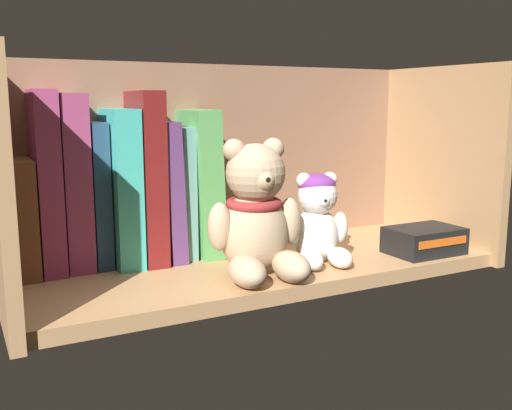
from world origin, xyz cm
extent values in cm
cube|color=tan|center=(0.00, 0.00, 1.00)|extent=(66.67, 25.09, 2.00)
cube|color=#875F47|center=(0.00, 13.15, 15.27)|extent=(69.07, 1.20, 30.55)
cube|color=tan|center=(34.14, 0.00, 15.27)|extent=(1.60, 27.49, 30.55)
cube|color=brown|center=(-30.55, 9.57, 9.77)|extent=(2.56, 11.35, 15.54)
cube|color=#973966|center=(-27.51, 9.57, 14.20)|extent=(3.03, 10.63, 24.40)
cube|color=#953B66|center=(-23.99, 9.57, 13.96)|extent=(3.52, 9.75, 23.93)
cube|color=navy|center=(-20.85, 9.57, 12.06)|extent=(2.26, 9.11, 20.12)
cube|color=#3BB4A6|center=(-17.69, 9.57, 12.94)|extent=(3.56, 13.30, 21.89)
cube|color=maroon|center=(-14.10, 9.57, 14.15)|extent=(3.14, 13.60, 24.30)
cube|color=#583569|center=(-11.12, 9.57, 12.04)|extent=(2.99, 12.74, 20.14)
cube|color=#60968F|center=(-8.75, 9.57, 11.63)|extent=(1.94, 10.73, 19.25)
cube|color=#549F52|center=(-5.74, 9.57, 12.84)|extent=(4.32, 12.91, 21.79)
ellipsoid|color=tan|center=(-3.35, -4.64, 7.51)|extent=(9.38, 8.60, 11.03)
sphere|color=tan|center=(-3.41, -5.19, 15.63)|extent=(7.84, 7.84, 7.84)
sphere|color=tan|center=(-6.09, -4.37, 18.69)|extent=(2.94, 2.94, 2.94)
sphere|color=tan|center=(-0.62, -4.91, 18.69)|extent=(2.94, 2.94, 2.94)
sphere|color=tan|center=(-3.68, -7.96, 15.16)|extent=(2.94, 2.94, 2.94)
sphere|color=black|center=(-3.78, -8.98, 15.24)|extent=(1.03, 1.03, 1.03)
ellipsoid|color=tan|center=(-6.88, -9.56, 3.96)|extent=(5.11, 7.75, 3.92)
ellipsoid|color=tan|center=(-0.85, -10.15, 3.96)|extent=(5.11, 7.75, 3.92)
ellipsoid|color=tan|center=(-8.35, -4.70, 8.89)|extent=(3.48, 3.48, 6.37)
ellipsoid|color=tan|center=(1.53, -5.67, 8.89)|extent=(3.48, 3.48, 6.37)
torus|color=maroon|center=(-3.35, -4.64, 11.49)|extent=(7.53, 7.53, 1.41)
ellipsoid|color=white|center=(7.15, -3.72, 5.95)|extent=(6.71, 6.16, 7.90)
sphere|color=white|center=(7.07, -4.10, 11.76)|extent=(5.62, 5.62, 5.62)
sphere|color=white|center=(5.23, -3.30, 13.95)|extent=(2.11, 2.11, 2.11)
sphere|color=white|center=(9.08, -4.13, 13.95)|extent=(2.11, 2.11, 2.11)
sphere|color=white|center=(6.65, -6.05, 11.42)|extent=(2.11, 2.11, 2.11)
sphere|color=black|center=(6.49, -6.77, 11.48)|extent=(0.74, 0.74, 0.74)
ellipsoid|color=white|center=(4.24, -6.93, 3.40)|extent=(4.20, 5.81, 2.81)
ellipsoid|color=white|center=(8.49, -7.84, 3.40)|extent=(4.20, 5.81, 2.81)
ellipsoid|color=white|center=(3.60, -3.35, 6.94)|extent=(2.71, 2.71, 4.56)
ellipsoid|color=white|center=(10.55, -4.85, 6.94)|extent=(2.71, 2.71, 4.56)
ellipsoid|color=#722F83|center=(7.15, -3.72, 13.30)|extent=(5.34, 5.34, 3.09)
cube|color=black|center=(24.44, -7.40, 4.01)|extent=(10.90, 7.59, 4.01)
cube|color=orange|center=(24.44, -11.28, 4.51)|extent=(9.27, 0.16, 1.12)
camera|label=1|loc=(-38.47, -72.12, 24.71)|focal=40.95mm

